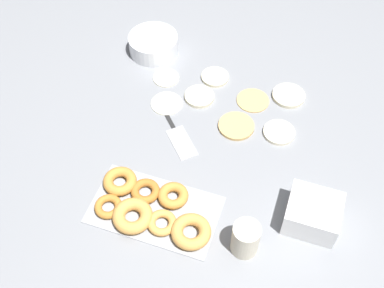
# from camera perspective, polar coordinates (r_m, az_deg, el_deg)

# --- Properties ---
(ground_plane) EXTENTS (3.00, 3.00, 0.00)m
(ground_plane) POSITION_cam_1_polar(r_m,az_deg,el_deg) (1.58, 2.44, 1.77)
(ground_plane) COLOR gray
(pancake_0) EXTENTS (0.10, 0.10, 0.01)m
(pancake_0) POSITION_cam_1_polar(r_m,az_deg,el_deg) (1.59, 10.27, 1.36)
(pancake_0) COLOR beige
(pancake_0) RESTS_ON ground_plane
(pancake_1) EXTENTS (0.11, 0.11, 0.01)m
(pancake_1) POSITION_cam_1_polar(r_m,az_deg,el_deg) (1.67, 7.23, 5.20)
(pancake_1) COLOR tan
(pancake_1) RESTS_ON ground_plane
(pancake_2) EXTENTS (0.10, 0.10, 0.01)m
(pancake_2) POSITION_cam_1_polar(r_m,az_deg,el_deg) (1.67, 0.88, 5.65)
(pancake_2) COLOR beige
(pancake_2) RESTS_ON ground_plane
(pancake_3) EXTENTS (0.11, 0.11, 0.01)m
(pancake_3) POSITION_cam_1_polar(r_m,az_deg,el_deg) (1.71, 11.37, 5.64)
(pancake_3) COLOR beige
(pancake_3) RESTS_ON ground_plane
(pancake_4) EXTENTS (0.11, 0.11, 0.01)m
(pancake_4) POSITION_cam_1_polar(r_m,az_deg,el_deg) (1.65, -3.03, 4.87)
(pancake_4) COLOR silver
(pancake_4) RESTS_ON ground_plane
(pancake_5) EXTENTS (0.10, 0.10, 0.01)m
(pancake_5) POSITION_cam_1_polar(r_m,az_deg,el_deg) (1.74, 2.74, 7.93)
(pancake_5) COLOR beige
(pancake_5) RESTS_ON ground_plane
(pancake_6) EXTENTS (0.12, 0.12, 0.01)m
(pancake_6) POSITION_cam_1_polar(r_m,az_deg,el_deg) (1.59, 5.27, 2.14)
(pancake_6) COLOR tan
(pancake_6) RESTS_ON ground_plane
(pancake_7) EXTENTS (0.09, 0.09, 0.01)m
(pancake_7) POSITION_cam_1_polar(r_m,az_deg,el_deg) (1.74, -3.09, 7.88)
(pancake_7) COLOR beige
(pancake_7) RESTS_ON ground_plane
(donut_tray) EXTENTS (0.37, 0.21, 0.04)m
(donut_tray) POSITION_cam_1_polar(r_m,az_deg,el_deg) (1.39, -4.90, -7.65)
(donut_tray) COLOR #93969B
(donut_tray) RESTS_ON ground_plane
(batter_bowl) EXTENTS (0.18, 0.18, 0.07)m
(batter_bowl) POSITION_cam_1_polar(r_m,az_deg,el_deg) (1.83, -4.59, 11.71)
(batter_bowl) COLOR white
(batter_bowl) RESTS_ON ground_plane
(container_stack) EXTENTS (0.15, 0.13, 0.09)m
(container_stack) POSITION_cam_1_polar(r_m,az_deg,el_deg) (1.39, 14.11, -8.02)
(container_stack) COLOR white
(container_stack) RESTS_ON ground_plane
(paper_cup) EXTENTS (0.08, 0.08, 0.11)m
(paper_cup) POSITION_cam_1_polar(r_m,az_deg,el_deg) (1.31, 6.35, -11.10)
(paper_cup) COLOR beige
(paper_cup) RESTS_ON ground_plane
(spatula) EXTENTS (0.23, 0.24, 0.01)m
(spatula) POSITION_cam_1_polar(r_m,az_deg,el_deg) (1.56, -1.69, 1.04)
(spatula) COLOR black
(spatula) RESTS_ON ground_plane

